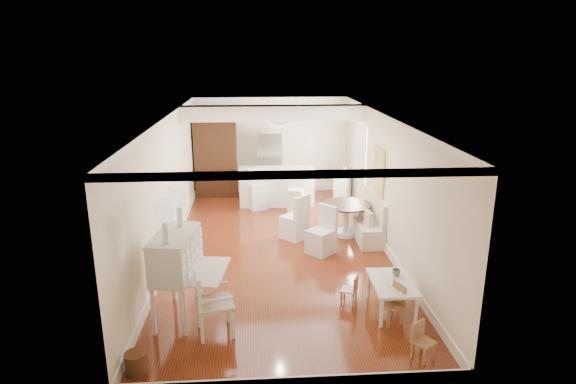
{
  "coord_description": "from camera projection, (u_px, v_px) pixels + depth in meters",
  "views": [
    {
      "loc": [
        -0.44,
        -9.53,
        4.02
      ],
      "look_at": [
        0.22,
        0.3,
        1.17
      ],
      "focal_mm": 30.0,
      "sensor_mm": 36.0,
      "label": 1
    }
  ],
  "objects": [
    {
      "name": "slip_chair_near",
      "position": [
        321.0,
        230.0,
        9.92
      ],
      "size": [
        0.68,
        0.68,
        1.0
      ],
      "primitive_type": "cube",
      "rotation": [
        0.0,
        0.0,
        -0.82
      ],
      "color": "silver",
      "rests_on": "ground"
    },
    {
      "name": "fridge",
      "position": [
        282.0,
        164.0,
        14.02
      ],
      "size": [
        0.75,
        0.65,
        1.8
      ],
      "primitive_type": "imported",
      "color": "silver",
      "rests_on": "ground"
    },
    {
      "name": "dining_table",
      "position": [
        346.0,
        220.0,
        10.93
      ],
      "size": [
        1.23,
        1.23,
        0.75
      ],
      "primitive_type": "cylinder",
      "rotation": [
        0.0,
        0.0,
        -0.12
      ],
      "color": "#3F2114",
      "rests_on": "ground"
    },
    {
      "name": "kids_table",
      "position": [
        391.0,
        296.0,
        7.72
      ],
      "size": [
        0.66,
        1.07,
        0.52
      ],
      "primitive_type": "cube",
      "rotation": [
        0.0,
        0.0,
        -0.03
      ],
      "color": "white",
      "rests_on": "ground"
    },
    {
      "name": "sideboard",
      "position": [
        344.0,
        187.0,
        13.48
      ],
      "size": [
        0.7,
        0.94,
        0.82
      ],
      "primitive_type": "cube",
      "rotation": [
        0.0,
        0.0,
        -0.42
      ],
      "color": "white",
      "rests_on": "ground"
    },
    {
      "name": "wicker_basket",
      "position": [
        136.0,
        363.0,
        6.25
      ],
      "size": [
        0.38,
        0.38,
        0.29
      ],
      "primitive_type": "cylinder",
      "rotation": [
        0.0,
        0.0,
        0.41
      ],
      "color": "#58351B",
      "rests_on": "ground"
    },
    {
      "name": "slip_chair_far",
      "position": [
        295.0,
        216.0,
        10.73
      ],
      "size": [
        0.71,
        0.71,
        1.03
      ],
      "primitive_type": "cube",
      "rotation": [
        0.0,
        0.0,
        -2.37
      ],
      "color": "white",
      "rests_on": "ground"
    },
    {
      "name": "secretary_bureau",
      "position": [
        177.0,
        277.0,
        7.41
      ],
      "size": [
        1.24,
        1.26,
        1.41
      ],
      "primitive_type": "cube",
      "rotation": [
        0.0,
        0.0,
        -0.13
      ],
      "color": "silver",
      "rests_on": "ground"
    },
    {
      "name": "bar_stool_right",
      "position": [
        296.0,
        194.0,
        12.59
      ],
      "size": [
        0.48,
        0.48,
        0.96
      ],
      "primitive_type": "cube",
      "rotation": [
        0.0,
        0.0,
        -0.29
      ],
      "color": "white",
      "rests_on": "ground"
    },
    {
      "name": "gustavian_armchair",
      "position": [
        215.0,
        302.0,
        7.06
      ],
      "size": [
        0.68,
        0.68,
        1.0
      ],
      "primitive_type": "cube",
      "rotation": [
        0.0,
        0.0,
        1.79
      ],
      "color": "silver",
      "rests_on": "ground"
    },
    {
      "name": "branch_vase",
      "position": [
        345.0,
        169.0,
        13.33
      ],
      "size": [
        0.19,
        0.19,
        0.19
      ],
      "primitive_type": "imported",
      "rotation": [
        0.0,
        0.0,
        -0.06
      ],
      "color": "silver",
      "rests_on": "sideboard"
    },
    {
      "name": "kids_chair_a",
      "position": [
        391.0,
        304.0,
        7.38
      ],
      "size": [
        0.4,
        0.4,
        0.64
      ],
      "primitive_type": "cube",
      "rotation": [
        0.0,
        0.0,
        -1.22
      ],
      "color": "#9F7948",
      "rests_on": "ground"
    },
    {
      "name": "kids_chair_c",
      "position": [
        424.0,
        342.0,
        6.5
      ],
      "size": [
        0.36,
        0.36,
        0.54
      ],
      "primitive_type": "cube",
      "rotation": [
        0.0,
        0.0,
        0.6
      ],
      "color": "#9E6F48",
      "rests_on": "ground"
    },
    {
      "name": "bar_stool_left",
      "position": [
        257.0,
        189.0,
        12.78
      ],
      "size": [
        0.54,
        0.54,
        1.07
      ],
      "primitive_type": "cube",
      "rotation": [
        0.0,
        0.0,
        0.32
      ],
      "color": "white",
      "rests_on": "ground"
    },
    {
      "name": "banquette",
      "position": [
        366.0,
        217.0,
        10.75
      ],
      "size": [
        0.52,
        1.6,
        0.98
      ],
      "primitive_type": "cube",
      "color": "silver",
      "rests_on": "ground"
    },
    {
      "name": "pantry_cabinet",
      "position": [
        216.0,
        156.0,
        13.86
      ],
      "size": [
        1.2,
        0.6,
        2.3
      ],
      "primitive_type": "cube",
      "color": "#381E11",
      "rests_on": "ground"
    },
    {
      "name": "breakfast_counter",
      "position": [
        277.0,
        187.0,
        13.11
      ],
      "size": [
        2.05,
        0.65,
        1.03
      ],
      "primitive_type": "cube",
      "color": "white",
      "rests_on": "ground"
    },
    {
      "name": "pencil_cup",
      "position": [
        396.0,
        272.0,
        7.84
      ],
      "size": [
        0.18,
        0.18,
        0.11
      ],
      "primitive_type": "imported",
      "rotation": [
        0.0,
        0.0,
        -0.39
      ],
      "color": "#56945B",
      "rests_on": "kids_table"
    },
    {
      "name": "kids_chair_b",
      "position": [
        349.0,
        289.0,
        7.94
      ],
      "size": [
        0.34,
        0.34,
        0.52
      ],
      "primitive_type": "cube",
      "rotation": [
        0.0,
        0.0,
        -2.0
      ],
      "color": "#A9744D",
      "rests_on": "ground"
    },
    {
      "name": "room",
      "position": [
        279.0,
        154.0,
        10.04
      ],
      "size": [
        9.0,
        9.04,
        2.82
      ],
      "color": "maroon",
      "rests_on": "ground"
    }
  ]
}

